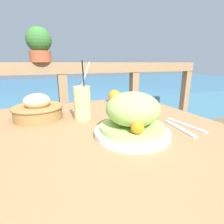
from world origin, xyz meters
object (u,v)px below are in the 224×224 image
at_px(salad_plate, 133,117).
at_px(drink_glass, 82,103).
at_px(potted_plant, 39,44).
at_px(bread_basket, 38,109).

bearing_deg(salad_plate, drink_glass, 113.58).
bearing_deg(drink_glass, potted_plant, 98.54).
bearing_deg(bread_basket, salad_plate, -48.71).
distance_m(drink_glass, bread_basket, 0.20).
xyz_separation_m(salad_plate, potted_plant, (-0.22, 1.01, 0.31)).
bearing_deg(bread_basket, drink_glass, -24.03).
bearing_deg(potted_plant, salad_plate, -77.63).
xyz_separation_m(bread_basket, potted_plant, (0.06, 0.69, 0.33)).
height_order(salad_plate, bread_basket, salad_plate).
relative_size(drink_glass, bread_basket, 1.17).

